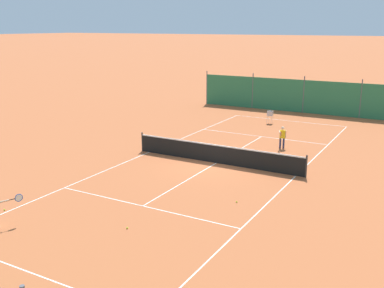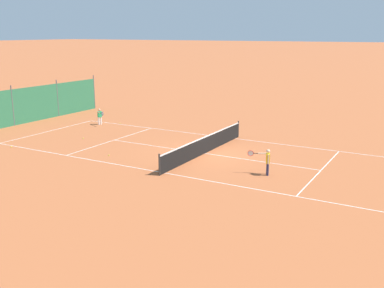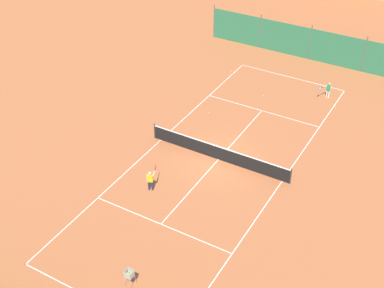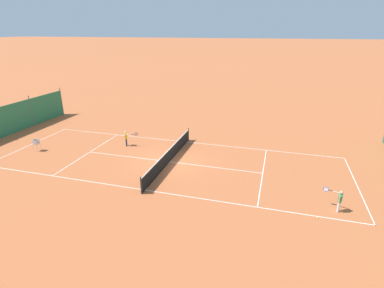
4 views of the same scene
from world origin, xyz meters
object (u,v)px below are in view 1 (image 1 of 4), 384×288
Objects in this scene: player_near_service at (282,136)px; ball_hopper at (270,114)px; tennis_ball_alley_right at (127,228)px; tennis_ball_by_net_left at (4,210)px; tennis_net at (216,154)px; tennis_ball_by_net_right at (237,202)px.

player_near_service is 6.73m from ball_hopper.
ball_hopper is (1.59, -18.70, 0.62)m from tennis_ball_alley_right.
ball_hopper is (-3.39, -19.71, 0.62)m from tennis_ball_by_net_left.
tennis_net is at bearing 65.35° from player_near_service.
tennis_ball_by_net_left is (4.28, 9.30, -0.47)m from tennis_net.
tennis_ball_by_net_right is 15.24m from ball_hopper.
tennis_ball_by_net_right is at bearing -145.64° from tennis_ball_by_net_left.
tennis_ball_by_net_left is 5.08m from tennis_ball_alley_right.
tennis_net is 139.09× the size of tennis_ball_alley_right.
tennis_net is at bearing -55.02° from tennis_ball_by_net_right.
player_near_service reaches higher than ball_hopper.
tennis_ball_by_net_left is at bearing 65.27° from tennis_net.
tennis_ball_by_net_left and tennis_ball_alley_right have the same top height.
tennis_ball_alley_right is at bearing 59.84° from tennis_ball_by_net_right.
tennis_ball_by_net_right and tennis_ball_alley_right have the same top height.
tennis_ball_by_net_right is 1.00× the size of tennis_ball_by_net_left.
tennis_ball_alley_right is (-4.98, -1.00, 0.00)m from tennis_ball_by_net_left.
player_near_service reaches higher than tennis_ball_by_net_right.
tennis_ball_by_net_left is at bearing 34.36° from tennis_ball_by_net_right.
player_near_service reaches higher than tennis_net.
player_near_service is 12.71m from tennis_ball_alley_right.
tennis_net is 5.28m from tennis_ball_by_net_right.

